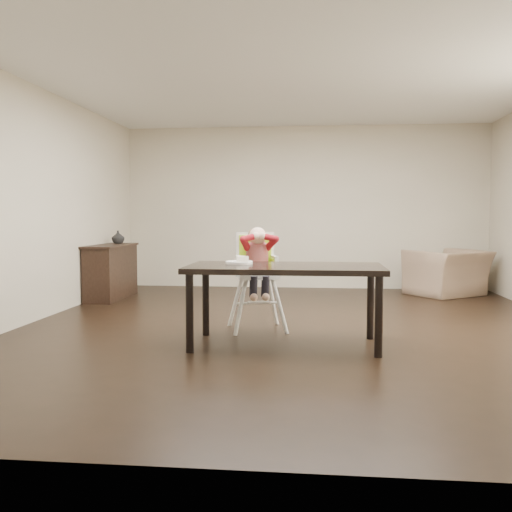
{
  "coord_description": "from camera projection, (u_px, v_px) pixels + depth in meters",
  "views": [
    {
      "loc": [
        0.2,
        -6.1,
        1.2
      ],
      "look_at": [
        -0.4,
        -0.38,
        0.8
      ],
      "focal_mm": 40.0,
      "sensor_mm": 36.0,
      "label": 1
    }
  ],
  "objects": [
    {
      "name": "ground",
      "position": [
        297.0,
        328.0,
        6.16
      ],
      "size": [
        7.0,
        7.0,
        0.0
      ],
      "primitive_type": "plane",
      "color": "black",
      "rests_on": "ground"
    },
    {
      "name": "room_walls",
      "position": [
        297.0,
        155.0,
        6.03
      ],
      "size": [
        6.02,
        7.02,
        2.71
      ],
      "color": "#BEB49D",
      "rests_on": "ground"
    },
    {
      "name": "dining_table",
      "position": [
        285.0,
        274.0,
        5.28
      ],
      "size": [
        1.8,
        0.9,
        0.75
      ],
      "color": "black",
      "rests_on": "ground"
    },
    {
      "name": "high_chair",
      "position": [
        257.0,
        258.0,
        6.03
      ],
      "size": [
        0.56,
        0.56,
        1.09
      ],
      "rotation": [
        0.0,
        0.0,
        0.26
      ],
      "color": "white",
      "rests_on": "ground"
    },
    {
      "name": "plate",
      "position": [
        240.0,
        261.0,
        5.44
      ],
      "size": [
        0.28,
        0.28,
        0.07
      ],
      "rotation": [
        0.0,
        0.0,
        0.05
      ],
      "color": "white",
      "rests_on": "dining_table"
    },
    {
      "name": "armchair",
      "position": [
        448.0,
        265.0,
        8.67
      ],
      "size": [
        1.26,
        1.17,
        0.92
      ],
      "primitive_type": "imported",
      "rotation": [
        0.0,
        0.0,
        3.76
      ],
      "color": "#95785E",
      "rests_on": "ground"
    },
    {
      "name": "sideboard",
      "position": [
        111.0,
        271.0,
        8.33
      ],
      "size": [
        0.44,
        1.26,
        0.79
      ],
      "color": "black",
      "rests_on": "ground"
    },
    {
      "name": "vase",
      "position": [
        118.0,
        237.0,
        8.61
      ],
      "size": [
        0.23,
        0.24,
        0.19
      ],
      "primitive_type": "imported",
      "rotation": [
        0.0,
        0.0,
        0.26
      ],
      "color": "#99999E",
      "rests_on": "sideboard"
    }
  ]
}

